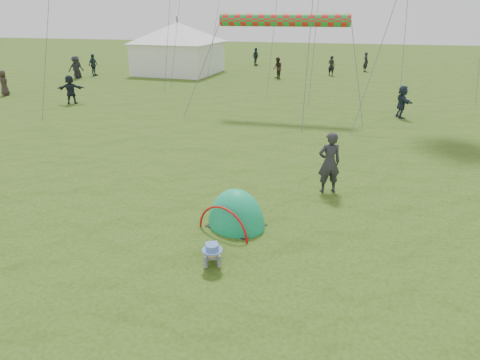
% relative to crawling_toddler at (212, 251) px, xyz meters
% --- Properties ---
extents(ground, '(140.00, 140.00, 0.00)m').
position_rel_crawling_toddler_xyz_m(ground, '(1.10, -0.63, -0.30)').
color(ground, '#254C0E').
extents(crawling_toddler, '(0.80, 0.94, 0.61)m').
position_rel_crawling_toddler_xyz_m(crawling_toddler, '(0.00, 0.00, 0.00)').
color(crawling_toddler, black).
rests_on(crawling_toddler, ground).
extents(popup_tent, '(1.90, 1.74, 1.99)m').
position_rel_crawling_toddler_xyz_m(popup_tent, '(0.07, 1.83, -0.30)').
color(popup_tent, '#008879').
rests_on(popup_tent, ground).
extents(standing_adult, '(0.80, 0.67, 1.88)m').
position_rel_crawling_toddler_xyz_m(standing_adult, '(2.20, 4.65, 0.64)').
color(standing_adult, '#2A292F').
rests_on(standing_adult, ground).
extents(event_marquee, '(7.04, 7.04, 4.54)m').
position_rel_crawling_toddler_xyz_m(event_marquee, '(-12.01, 28.39, 1.97)').
color(event_marquee, white).
rests_on(event_marquee, ground).
extents(crowd_person_0, '(0.62, 0.73, 1.68)m').
position_rel_crawling_toddler_xyz_m(crowd_person_0, '(3.87, 33.49, 0.54)').
color(crowd_person_0, black).
rests_on(crowd_person_0, ground).
extents(crowd_person_1, '(0.98, 1.03, 1.69)m').
position_rel_crawling_toddler_xyz_m(crowd_person_1, '(-3.10, 27.24, 0.54)').
color(crowd_person_1, '#31241F').
rests_on(crowd_person_1, ground).
extents(crowd_person_2, '(0.53, 1.08, 1.79)m').
position_rel_crawling_toddler_xyz_m(crowd_person_2, '(-18.43, 25.16, 0.59)').
color(crowd_person_2, '#25363F').
rests_on(crowd_person_2, ground).
extents(crowd_person_4, '(0.92, 0.67, 1.74)m').
position_rel_crawling_toddler_xyz_m(crowd_person_4, '(-19.09, 23.80, 0.57)').
color(crowd_person_4, black).
rests_on(crowd_person_4, ground).
extents(crowd_person_5, '(1.63, 1.02, 1.67)m').
position_rel_crawling_toddler_xyz_m(crowd_person_5, '(-13.26, 14.41, 0.53)').
color(crowd_person_5, '#1F2531').
rests_on(crowd_person_5, ground).
extents(crowd_person_6, '(0.72, 0.65, 1.64)m').
position_rel_crawling_toddler_xyz_m(crowd_person_6, '(-10.43, 35.38, 0.52)').
color(crowd_person_6, black).
rests_on(crowd_person_6, ground).
extents(crowd_person_7, '(0.93, 0.76, 1.79)m').
position_rel_crawling_toddler_xyz_m(crowd_person_7, '(-9.57, 27.51, 0.59)').
color(crowd_person_7, '#3D332B').
rests_on(crowd_person_7, ground).
extents(crowd_person_8, '(0.72, 1.08, 1.70)m').
position_rel_crawling_toddler_xyz_m(crowd_person_8, '(-6.72, 35.67, 0.55)').
color(crowd_person_8, '#1E2E38').
rests_on(crowd_person_8, ground).
extents(crowd_person_9, '(1.32, 1.22, 1.79)m').
position_rel_crawling_toddler_xyz_m(crowd_person_9, '(-18.76, 23.18, 0.59)').
color(crowd_person_9, black).
rests_on(crowd_person_9, ground).
extents(crowd_person_10, '(0.90, 0.93, 1.61)m').
position_rel_crawling_toddler_xyz_m(crowd_person_10, '(-19.06, 15.70, 0.50)').
color(crowd_person_10, '#352A24').
rests_on(crowd_person_10, ground).
extents(crowd_person_11, '(0.91, 1.60, 1.64)m').
position_rel_crawling_toddler_xyz_m(crowd_person_11, '(5.28, 15.47, 0.52)').
color(crowd_person_11, '#222E3F').
rests_on(crowd_person_11, ground).
extents(crowd_person_12, '(0.70, 0.59, 1.62)m').
position_rel_crawling_toddler_xyz_m(crowd_person_12, '(0.99, 30.16, 0.51)').
color(crowd_person_12, black).
rests_on(crowd_person_12, ground).
extents(crowd_person_13, '(0.63, 0.80, 1.60)m').
position_rel_crawling_toddler_xyz_m(crowd_person_13, '(-12.27, 35.13, 0.49)').
color(crowd_person_13, '#342A25').
rests_on(crowd_person_13, ground).
extents(rainbow_tube_kite, '(6.49, 0.64, 0.64)m').
position_rel_crawling_toddler_xyz_m(rainbow_tube_kite, '(-0.85, 14.78, 4.42)').
color(rainbow_tube_kite, red).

